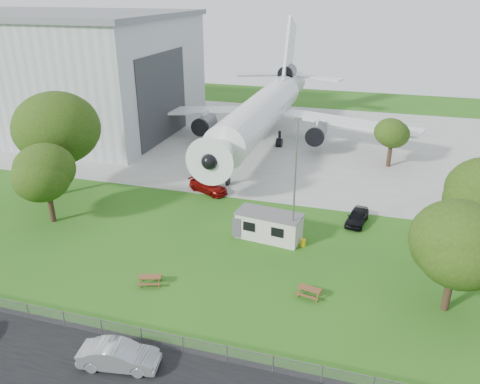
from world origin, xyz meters
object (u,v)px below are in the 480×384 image
(picnic_west, at_px, (151,284))
(airliner, at_px, (263,109))
(hangar, at_px, (54,70))
(car_centre_sedan, at_px, (119,356))
(site_cabin, at_px, (269,226))
(picnic_east, at_px, (309,296))

(picnic_west, bearing_deg, airliner, 73.84)
(hangar, bearing_deg, airliner, -0.22)
(car_centre_sedan, bearing_deg, picnic_west, 5.07)
(site_cabin, height_order, picnic_east, site_cabin)
(picnic_west, relative_size, car_centre_sedan, 0.36)
(site_cabin, bearing_deg, picnic_west, -125.99)
(site_cabin, xyz_separation_m, picnic_west, (-7.37, -10.15, -1.31))
(hangar, height_order, picnic_east, hangar)
(hangar, relative_size, airliner, 0.90)
(airliner, height_order, site_cabin, airliner)
(picnic_west, xyz_separation_m, car_centre_sedan, (2.20, -8.63, 0.83))
(airliner, bearing_deg, picnic_west, -89.36)
(picnic_west, bearing_deg, site_cabin, 37.21)
(hangar, relative_size, picnic_east, 23.89)
(site_cabin, height_order, car_centre_sedan, site_cabin)
(airliner, distance_m, car_centre_sedan, 47.89)
(car_centre_sedan, bearing_deg, picnic_east, -53.16)
(picnic_east, bearing_deg, picnic_west, -160.42)
(car_centre_sedan, bearing_deg, airliner, -6.03)
(picnic_west, bearing_deg, hangar, 116.14)
(airliner, xyz_separation_m, picnic_east, (12.94, -36.93, -5.27))
(hangar, xyz_separation_m, car_centre_sedan, (38.60, -47.75, -8.58))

